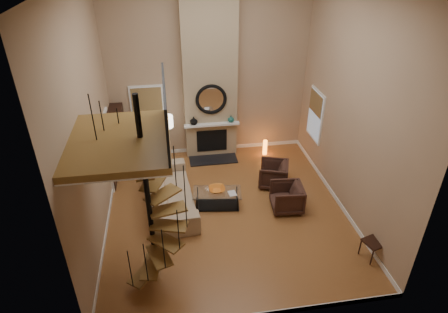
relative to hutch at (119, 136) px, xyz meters
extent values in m
cube|color=#AE7038|center=(2.81, -2.83, -0.95)|extent=(6.00, 6.50, 0.01)
cube|color=tan|center=(2.81, 0.42, 1.80)|extent=(6.00, 0.02, 5.50)
cube|color=tan|center=(2.81, -6.08, 1.80)|extent=(6.00, 0.02, 5.50)
cube|color=tan|center=(-0.19, -2.83, 1.80)|extent=(0.02, 6.50, 5.50)
cube|color=tan|center=(5.81, -2.83, 1.80)|extent=(0.02, 6.50, 5.50)
cube|color=white|center=(2.81, 0.41, -0.89)|extent=(6.00, 0.02, 0.12)
cube|color=white|center=(-0.18, -2.83, -0.89)|extent=(0.02, 6.50, 0.12)
cube|color=white|center=(5.80, -2.83, -0.89)|extent=(0.02, 6.50, 0.12)
cube|color=tan|center=(2.81, 0.23, 1.80)|extent=(1.60, 0.38, 5.50)
cube|color=black|center=(2.81, -0.26, -0.93)|extent=(1.50, 0.60, 0.04)
cube|color=black|center=(2.81, 0.03, -0.40)|extent=(0.95, 0.02, 0.72)
cube|color=white|center=(2.81, -0.05, 0.20)|extent=(1.70, 0.18, 0.06)
torus|color=black|center=(2.81, 0.01, 1.00)|extent=(0.94, 0.10, 0.94)
cylinder|color=white|center=(2.81, 0.02, 1.00)|extent=(0.80, 0.01, 0.80)
imported|color=black|center=(2.26, -0.01, 0.35)|extent=(0.24, 0.24, 0.25)
imported|color=#17514B|center=(3.41, -0.01, 0.33)|extent=(0.20, 0.20, 0.21)
cube|color=white|center=(0.91, 0.40, 0.65)|extent=(1.02, 0.04, 1.52)
cube|color=#8C9EB2|center=(0.91, 0.38, 0.65)|extent=(0.90, 0.01, 1.40)
cube|color=olive|center=(0.91, 0.36, 0.86)|extent=(0.90, 0.01, 0.98)
cube|color=white|center=(5.79, -0.83, 0.65)|extent=(0.04, 1.02, 1.52)
cube|color=#8C9EB2|center=(5.77, -0.83, 0.65)|extent=(0.01, 0.90, 1.40)
cube|color=olive|center=(5.75, -0.83, 1.03)|extent=(0.01, 0.90, 0.63)
cube|color=white|center=(-0.16, -1.03, 0.10)|extent=(0.06, 1.05, 2.16)
cube|color=black|center=(-0.12, -1.03, 0.07)|extent=(0.05, 0.90, 2.05)
cube|color=#8C9EB2|center=(-0.09, -1.03, 0.50)|extent=(0.01, 0.60, 0.90)
cube|color=brown|center=(0.66, -4.63, 2.23)|extent=(1.70, 2.20, 0.12)
cube|color=white|center=(0.66, -4.63, 2.16)|extent=(1.70, 2.20, 0.03)
cube|color=black|center=(1.48, -4.63, 2.76)|extent=(0.04, 2.20, 0.94)
cylinder|color=black|center=(1.01, -4.63, 1.06)|extent=(0.10, 0.10, 4.02)
cube|color=brown|center=(0.79, -4.91, -0.69)|extent=(0.71, 0.78, 0.04)
cylinder|color=black|center=(0.57, -5.19, -0.22)|extent=(0.02, 0.02, 0.94)
cube|color=brown|center=(0.95, -4.98, -0.43)|extent=(0.46, 0.77, 0.04)
cylinder|color=black|center=(0.89, -5.34, 0.04)|extent=(0.02, 0.02, 0.94)
cube|color=brown|center=(1.13, -4.97, -0.17)|extent=(0.55, 0.79, 0.04)
cylinder|color=black|center=(1.24, -5.31, 0.30)|extent=(0.02, 0.02, 0.94)
cube|color=brown|center=(1.27, -4.88, 0.09)|extent=(0.75, 0.74, 0.04)
cylinder|color=black|center=(1.53, -5.13, 0.56)|extent=(0.02, 0.02, 0.94)
cube|color=brown|center=(1.36, -4.73, 0.35)|extent=(0.79, 0.53, 0.04)
cylinder|color=black|center=(1.71, -4.83, 0.82)|extent=(0.02, 0.02, 0.94)
cube|color=brown|center=(1.37, -4.55, 0.61)|extent=(0.77, 0.48, 0.04)
cylinder|color=black|center=(1.72, -4.48, 1.08)|extent=(0.02, 0.02, 0.94)
cube|color=brown|center=(1.29, -4.40, 0.87)|extent=(0.77, 0.72, 0.04)
cylinder|color=black|center=(1.57, -4.16, 1.34)|extent=(0.02, 0.02, 0.94)
cube|color=brown|center=(1.15, -4.29, 1.13)|extent=(0.58, 0.79, 0.04)
cylinder|color=black|center=(1.28, -3.96, 1.60)|extent=(0.02, 0.02, 0.94)
cube|color=brown|center=(0.98, -4.27, 1.39)|extent=(0.41, 0.75, 0.04)
cylinder|color=black|center=(0.94, -3.91, 1.86)|extent=(0.02, 0.02, 0.94)
cube|color=brown|center=(0.81, -4.33, 1.65)|extent=(0.68, 0.79, 0.04)
cylinder|color=black|center=(0.61, -4.03, 2.12)|extent=(0.02, 0.02, 0.94)
cube|color=brown|center=(0.70, -4.46, 1.91)|extent=(0.80, 0.64, 0.04)
cylinder|color=black|center=(0.38, -4.29, 2.38)|extent=(0.02, 0.02, 0.94)
cube|color=brown|center=(0.65, -4.63, 2.17)|extent=(0.72, 0.34, 0.04)
cylinder|color=black|center=(0.29, -4.63, 2.64)|extent=(0.02, 0.02, 0.94)
cube|color=black|center=(0.00, 0.00, 0.00)|extent=(0.39, 0.82, 1.83)
imported|color=tan|center=(1.41, -2.30, -0.55)|extent=(1.30, 2.87, 0.82)
imported|color=#3C231B|center=(4.39, -1.89, -0.60)|extent=(1.01, 0.99, 0.73)
imported|color=#3C231B|center=(4.44, -2.99, -0.60)|extent=(0.86, 0.84, 0.73)
cube|color=silver|center=(2.61, -2.59, -0.51)|extent=(1.32, 0.79, 0.02)
cube|color=black|center=(2.61, -2.59, -0.92)|extent=(1.20, 0.67, 0.02)
cylinder|color=black|center=(2.06, -2.74, -0.73)|extent=(0.04, 0.04, 0.46)
cylinder|color=black|center=(3.09, -2.88, -0.73)|extent=(0.04, 0.04, 0.46)
cylinder|color=black|center=(2.12, -2.30, -0.73)|extent=(0.04, 0.04, 0.46)
cylinder|color=black|center=(3.15, -2.45, -0.73)|extent=(0.04, 0.04, 0.46)
imported|color=orange|center=(2.61, -2.54, -0.45)|extent=(0.42, 0.42, 0.10)
imported|color=gray|center=(2.96, -2.74, -0.49)|extent=(0.22, 0.28, 0.02)
cylinder|color=black|center=(1.43, -0.46, -0.93)|extent=(0.37, 0.37, 0.03)
cylinder|color=black|center=(1.43, -0.46, -0.15)|extent=(0.04, 0.04, 1.60)
cylinder|color=#F2E5C6|center=(1.43, -0.46, 0.60)|extent=(0.41, 0.41, 0.33)
cylinder|color=orange|center=(4.52, -0.12, -0.70)|extent=(0.14, 0.14, 0.48)
cube|color=black|center=(5.72, -4.96, -0.51)|extent=(0.50, 0.50, 0.05)
cube|color=black|center=(5.92, -4.90, -0.25)|extent=(0.14, 0.38, 0.47)
cylinder|color=black|center=(5.60, -5.18, -0.74)|extent=(0.04, 0.04, 0.38)
cylinder|color=black|center=(5.94, -5.08, -0.74)|extent=(0.04, 0.04, 0.38)
cylinder|color=black|center=(5.50, -4.83, -0.74)|extent=(0.04, 0.04, 0.38)
cylinder|color=black|center=(5.84, -4.73, -0.74)|extent=(0.04, 0.04, 0.38)
camera|label=1|loc=(1.52, -10.59, 5.33)|focal=30.75mm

